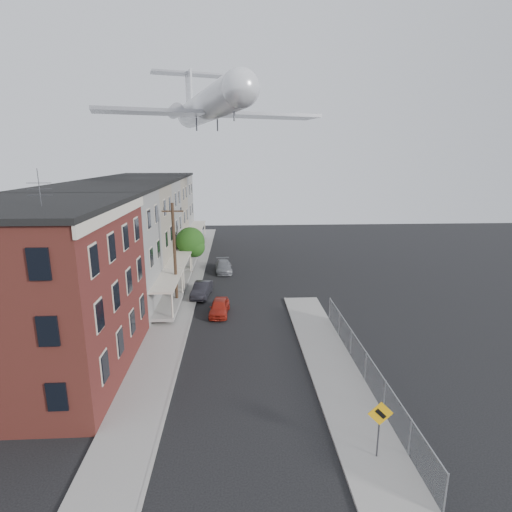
{
  "coord_description": "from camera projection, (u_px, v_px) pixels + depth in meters",
  "views": [
    {
      "loc": [
        -0.37,
        -15.36,
        12.7
      ],
      "look_at": [
        0.89,
        9.04,
        6.61
      ],
      "focal_mm": 28.0,
      "sensor_mm": 36.0,
      "label": 1
    }
  ],
  "objects": [
    {
      "name": "row_house_d",
      "position": [
        147.0,
        216.0,
        52.47
      ],
      "size": [
        11.98,
        7.0,
        10.3
      ],
      "color": "gray",
      "rests_on": "ground"
    },
    {
      "name": "chainlink_fence",
      "position": [
        366.0,
        366.0,
        22.93
      ],
      "size": [
        0.06,
        18.06,
        1.9
      ],
      "color": "gray",
      "rests_on": "ground"
    },
    {
      "name": "sidewalk_right",
      "position": [
        335.0,
        372.0,
        24.05
      ],
      "size": [
        3.0,
        26.0,
        0.12
      ],
      "primitive_type": "cube",
      "color": "gray",
      "rests_on": "ground"
    },
    {
      "name": "curb_right",
      "position": [
        311.0,
        373.0,
        23.97
      ],
      "size": [
        0.15,
        26.0,
        0.14
      ],
      "primitive_type": "cube",
      "color": "gray",
      "rests_on": "ground"
    },
    {
      "name": "ground",
      "position": [
        247.0,
        447.0,
        17.97
      ],
      "size": [
        120.0,
        120.0,
        0.0
      ],
      "primitive_type": "plane",
      "color": "black",
      "rests_on": "ground"
    },
    {
      "name": "row_house_b",
      "position": [
        117.0,
        237.0,
        38.91
      ],
      "size": [
        11.98,
        7.0,
        10.3
      ],
      "color": "gray",
      "rests_on": "ground"
    },
    {
      "name": "row_house_a",
      "position": [
        92.0,
        253.0,
        32.12
      ],
      "size": [
        11.98,
        7.0,
        10.3
      ],
      "color": "slate",
      "rests_on": "ground"
    },
    {
      "name": "sidewalk_left",
      "position": [
        186.0,
        283.0,
        40.94
      ],
      "size": [
        3.0,
        62.0,
        0.12
      ],
      "primitive_type": "cube",
      "color": "gray",
      "rests_on": "ground"
    },
    {
      "name": "corner_building",
      "position": [
        34.0,
        292.0,
        22.91
      ],
      "size": [
        10.31,
        12.3,
        12.15
      ],
      "color": "#3C1C13",
      "rests_on": "ground"
    },
    {
      "name": "warning_sign",
      "position": [
        380.0,
        421.0,
        16.8
      ],
      "size": [
        1.1,
        0.11,
        2.8
      ],
      "color": "#515156",
      "rests_on": "ground"
    },
    {
      "name": "utility_pole",
      "position": [
        175.0,
        254.0,
        34.0
      ],
      "size": [
        1.8,
        0.26,
        9.0
      ],
      "color": "black",
      "rests_on": "ground"
    },
    {
      "name": "street_tree",
      "position": [
        191.0,
        243.0,
        43.93
      ],
      "size": [
        3.22,
        3.2,
        5.2
      ],
      "color": "black",
      "rests_on": "ground"
    },
    {
      "name": "curb_left",
      "position": [
        201.0,
        283.0,
        41.01
      ],
      "size": [
        0.15,
        62.0,
        0.14
      ],
      "primitive_type": "cube",
      "color": "gray",
      "rests_on": "ground"
    },
    {
      "name": "car_near",
      "position": [
        219.0,
        307.0,
        32.92
      ],
      "size": [
        1.76,
        3.82,
        1.27
      ],
      "primitive_type": "imported",
      "rotation": [
        0.0,
        0.0,
        -0.07
      ],
      "color": "#A52215",
      "rests_on": "ground"
    },
    {
      "name": "car_mid",
      "position": [
        202.0,
        290.0,
        37.18
      ],
      "size": [
        1.95,
        4.19,
        1.33
      ],
      "primitive_type": "imported",
      "rotation": [
        0.0,
        0.0,
        -0.14
      ],
      "color": "black",
      "rests_on": "ground"
    },
    {
      "name": "row_house_c",
      "position": [
        135.0,
        225.0,
        45.69
      ],
      "size": [
        11.98,
        7.0,
        10.3
      ],
      "color": "slate",
      "rests_on": "ground"
    },
    {
      "name": "airplane",
      "position": [
        207.0,
        106.0,
        41.77
      ],
      "size": [
        22.98,
        26.28,
        7.59
      ],
      "color": "silver",
      "rests_on": "ground"
    },
    {
      "name": "car_far",
      "position": [
        224.0,
        266.0,
        45.13
      ],
      "size": [
        2.11,
        4.46,
        1.26
      ],
      "primitive_type": "imported",
      "rotation": [
        0.0,
        0.0,
        0.08
      ],
      "color": "slate",
      "rests_on": "ground"
    },
    {
      "name": "row_house_e",
      "position": [
        157.0,
        209.0,
        59.26
      ],
      "size": [
        11.98,
        7.0,
        10.3
      ],
      "color": "slate",
      "rests_on": "ground"
    }
  ]
}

